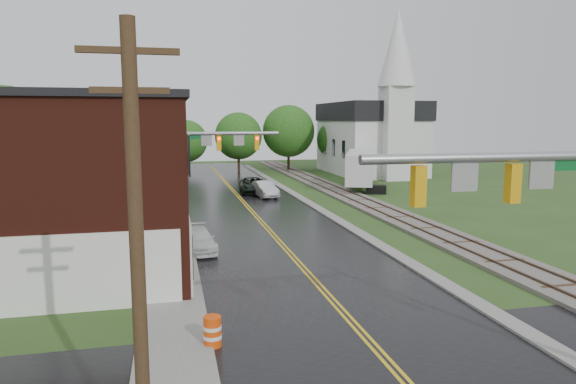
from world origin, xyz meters
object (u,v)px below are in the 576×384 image
object	(u,v)px
traffic_signal_far	(208,151)
suv_dark	(253,185)
traffic_signal_near	(536,202)
pickup_white	(198,240)
tree_left_b	(7,139)
construction_barrel	(212,332)
utility_pole_c	(163,144)
sedan_silver	(265,189)
church	(373,130)
semi_trailer	(360,167)
utility_pole_a	(137,251)
tree_left_c	(83,149)
brick_building	(26,188)
utility_pole_b	(159,161)
tree_left_e	(143,142)

from	to	relation	value
traffic_signal_far	suv_dark	distance (m)	14.25
traffic_signal_near	pickup_white	world-z (taller)	traffic_signal_near
traffic_signal_far	tree_left_b	xyz separation A→B (m)	(-14.38, 4.90, 0.74)
pickup_white	construction_barrel	world-z (taller)	pickup_white
utility_pole_c	sedan_silver	size ratio (longest dim) A/B	2.02
church	semi_trailer	world-z (taller)	church
traffic_signal_far	utility_pole_a	distance (m)	27.20
church	pickup_white	size ratio (longest dim) A/B	4.72
church	tree_left_b	distance (m)	43.70
utility_pole_c	semi_trailer	distance (m)	20.57
utility_pole_c	tree_left_b	distance (m)	16.42
traffic_signal_near	tree_left_c	size ratio (longest dim) A/B	0.96
semi_trailer	utility_pole_c	bearing A→B (deg)	171.62
utility_pole_c	tree_left_c	world-z (taller)	utility_pole_c
utility_pole_c	tree_left_b	world-z (taller)	tree_left_b
tree_left_b	pickup_white	size ratio (longest dim) A/B	2.29
traffic_signal_near	construction_barrel	bearing A→B (deg)	155.87
tree_left_c	sedan_silver	distance (m)	16.91
pickup_white	church	bearing A→B (deg)	50.53
church	pickup_white	bearing A→B (deg)	-124.84
brick_building	church	world-z (taller)	church
brick_building	sedan_silver	xyz separation A→B (m)	(14.82, 21.78, -3.42)
brick_building	tree_left_c	size ratio (longest dim) A/B	1.87
pickup_white	utility_pole_a	bearing A→B (deg)	-100.93
traffic_signal_far	utility_pole_c	size ratio (longest dim) A/B	0.82
utility_pole_b	tree_left_b	size ratio (longest dim) A/B	0.93
traffic_signal_near	suv_dark	size ratio (longest dim) A/B	1.34
traffic_signal_near	suv_dark	bearing A→B (deg)	92.67
utility_pole_a	utility_pole_b	distance (m)	22.00
brick_building	tree_left_e	bearing A→B (deg)	83.29
church	tree_left_e	world-z (taller)	church
utility_pole_c	utility_pole_a	bearing A→B (deg)	-90.00
construction_barrel	brick_building	bearing A→B (deg)	129.11
utility_pole_a	tree_left_e	size ratio (longest dim) A/B	1.10
traffic_signal_near	construction_barrel	distance (m)	10.30
brick_building	tree_left_e	size ratio (longest dim) A/B	1.75
traffic_signal_near	utility_pole_b	world-z (taller)	utility_pole_b
brick_building	suv_dark	distance (m)	28.60
tree_left_b	pickup_white	bearing A→B (deg)	-46.58
utility_pole_c	brick_building	bearing A→B (deg)	-101.09
traffic_signal_near	semi_trailer	size ratio (longest dim) A/B	0.61
church	utility_pole_c	xyz separation A→B (m)	(-26.80, -9.74, -1.11)
church	utility_pole_c	bearing A→B (deg)	-160.03
tree_left_c	semi_trailer	size ratio (longest dim) A/B	0.63
utility_pole_b	pickup_white	world-z (taller)	utility_pole_b
utility_pole_a	utility_pole_b	world-z (taller)	same
brick_building	suv_dark	size ratio (longest dim) A/B	2.61
church	construction_barrel	distance (m)	54.33
tree_left_b	tree_left_c	world-z (taller)	tree_left_b
sedan_silver	church	bearing A→B (deg)	36.31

